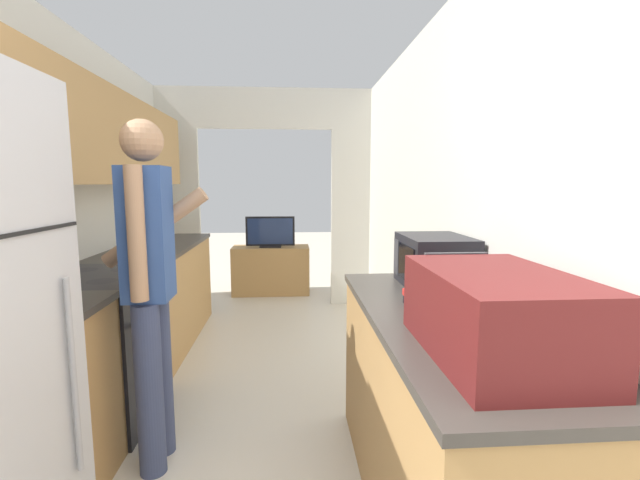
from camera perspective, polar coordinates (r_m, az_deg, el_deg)
wall_left at (r=2.93m, az=-33.57°, el=6.48°), size 0.38×6.75×2.50m
wall_right at (r=2.39m, az=19.82°, el=2.64°), size 0.06×6.75×2.50m
wall_far_with_doorway at (r=4.99m, az=-7.23°, el=7.39°), size 2.81×0.06×2.50m
counter_left at (r=3.70m, az=-22.70°, el=-8.50°), size 0.62×3.03×0.90m
counter_right at (r=2.04m, az=15.87°, el=-21.70°), size 0.62×1.65×0.90m
range_oven at (r=2.98m, az=-27.57°, el=-12.53°), size 0.66×0.75×1.04m
person at (r=2.28m, az=-21.79°, el=-5.55°), size 0.55×0.37×1.74m
suitcase at (r=1.46m, az=22.34°, el=-9.06°), size 0.41×0.67×0.27m
microwave at (r=2.32m, az=14.99°, el=-2.75°), size 0.33×0.45×0.27m
book_stack at (r=1.92m, az=14.65°, el=-7.55°), size 0.20×0.28×0.09m
tv_cabinet at (r=5.66m, az=-6.55°, el=-3.98°), size 0.99×0.42×0.62m
television at (r=5.54m, az=-6.64°, el=1.04°), size 0.63×0.16×0.40m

